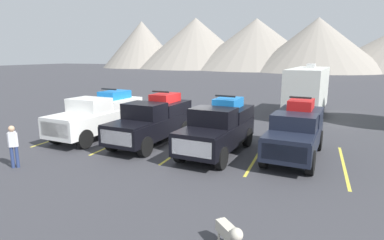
{
  "coord_description": "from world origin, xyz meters",
  "views": [
    {
      "loc": [
        5.79,
        -14.42,
        4.5
      ],
      "look_at": [
        0.0,
        0.47,
        1.2
      ],
      "focal_mm": 29.56,
      "sensor_mm": 36.0,
      "label": 1
    }
  ],
  "objects": [
    {
      "name": "lot_stripe_c",
      "position": [
        0.0,
        -0.53,
        0.0
      ],
      "size": [
        0.12,
        5.5,
        0.01
      ],
      "primitive_type": "cube",
      "color": "gold",
      "rests_on": "ground"
    },
    {
      "name": "pickup_truck_a",
      "position": [
        -5.28,
        -0.19,
        1.23
      ],
      "size": [
        2.62,
        5.94,
        2.61
      ],
      "color": "white",
      "rests_on": "ground"
    },
    {
      "name": "pickup_truck_d",
      "position": [
        5.15,
        -0.01,
        1.2
      ],
      "size": [
        2.43,
        5.39,
        2.63
      ],
      "color": "black",
      "rests_on": "ground"
    },
    {
      "name": "ground_plane",
      "position": [
        0.0,
        0.0,
        0.0
      ],
      "size": [
        240.0,
        240.0,
        0.0
      ],
      "primitive_type": "plane",
      "color": "#38383D"
    },
    {
      "name": "camper_trailer_a",
      "position": [
        5.3,
        10.54,
        2.02
      ],
      "size": [
        3.08,
        8.78,
        3.84
      ],
      "color": "silver",
      "rests_on": "ground"
    },
    {
      "name": "dog",
      "position": [
        4.21,
        -7.91,
        0.46
      ],
      "size": [
        0.78,
        0.78,
        0.71
      ],
      "color": "beige",
      "rests_on": "ground"
    },
    {
      "name": "pickup_truck_b",
      "position": [
        -1.85,
        -0.3,
        1.21
      ],
      "size": [
        2.5,
        5.61,
        2.63
      ],
      "color": "black",
      "rests_on": "ground"
    },
    {
      "name": "lot_stripe_b",
      "position": [
        -3.58,
        -0.53,
        0.0
      ],
      "size": [
        0.12,
        5.5,
        0.01
      ],
      "primitive_type": "cube",
      "color": "gold",
      "rests_on": "ground"
    },
    {
      "name": "mountain_ridge",
      "position": [
        -7.17,
        89.55,
        7.45
      ],
      "size": [
        138.69,
        50.06,
        17.02
      ],
      "color": "gray",
      "rests_on": "ground"
    },
    {
      "name": "lot_stripe_a",
      "position": [
        -7.15,
        -0.53,
        0.0
      ],
      "size": [
        0.12,
        5.5,
        0.01
      ],
      "primitive_type": "cube",
      "color": "gold",
      "rests_on": "ground"
    },
    {
      "name": "person_a",
      "position": [
        -5.32,
        -5.65,
        1.01
      ],
      "size": [
        0.33,
        0.32,
        1.75
      ],
      "color": "navy",
      "rests_on": "ground"
    },
    {
      "name": "lot_stripe_d",
      "position": [
        3.58,
        -0.53,
        0.0
      ],
      "size": [
        0.12,
        5.5,
        0.01
      ],
      "primitive_type": "cube",
      "color": "gold",
      "rests_on": "ground"
    },
    {
      "name": "lot_stripe_e",
      "position": [
        7.15,
        -0.53,
        0.0
      ],
      "size": [
        0.12,
        5.5,
        0.01
      ],
      "primitive_type": "cube",
      "color": "gold",
      "rests_on": "ground"
    },
    {
      "name": "pickup_truck_c",
      "position": [
        1.77,
        -0.66,
        1.21
      ],
      "size": [
        2.51,
        5.5,
        2.61
      ],
      "color": "black",
      "rests_on": "ground"
    }
  ]
}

